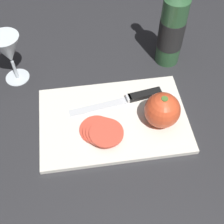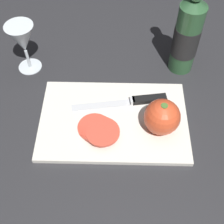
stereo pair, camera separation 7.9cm
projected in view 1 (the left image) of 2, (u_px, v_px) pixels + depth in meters
name	position (u px, v px, depth m)	size (l,w,h in m)	color
ground_plane	(113.00, 117.00, 0.84)	(3.00, 3.00, 0.00)	#28282B
cutting_board	(112.00, 120.00, 0.82)	(0.39, 0.25, 0.01)	silver
wine_bottle	(172.00, 28.00, 0.87)	(0.07, 0.07, 0.32)	#2D5633
wine_glass	(8.00, 51.00, 0.84)	(0.08, 0.08, 0.15)	silver
whole_tomato	(162.00, 110.00, 0.78)	(0.09, 0.09, 0.09)	#DB4C28
knife	(135.00, 97.00, 0.85)	(0.26, 0.06, 0.01)	silver
tomato_slice_stack_near	(101.00, 131.00, 0.78)	(0.11, 0.11, 0.02)	#DB4C38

